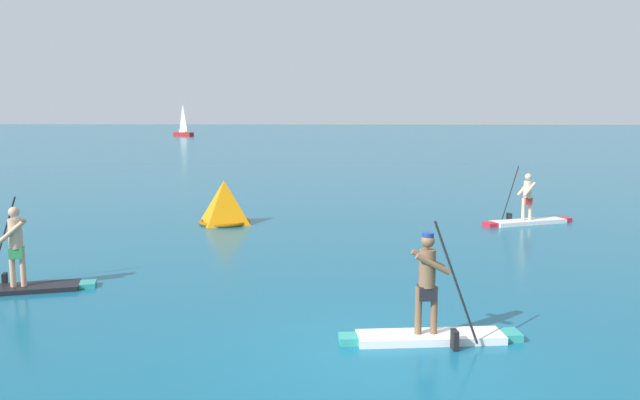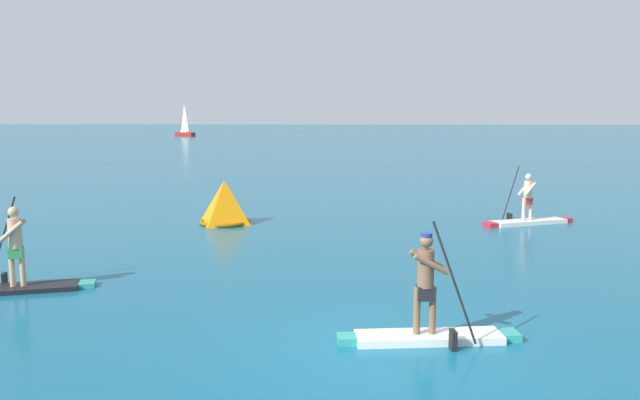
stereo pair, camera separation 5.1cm
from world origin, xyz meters
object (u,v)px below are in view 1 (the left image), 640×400
(race_marker_buoy, at_px, (224,204))
(paddleboarder_mid_center, at_px, (430,317))
(paddleboarder_near_left, at_px, (13,273))
(sailboat_left_horizon, at_px, (183,130))
(paddleboarder_far_right, at_px, (527,215))

(race_marker_buoy, bearing_deg, paddleboarder_mid_center, -61.04)
(paddleboarder_near_left, xyz_separation_m, sailboat_left_horizon, (-23.65, 89.52, 0.62))
(paddleboarder_near_left, relative_size, sailboat_left_horizon, 0.52)
(paddleboarder_mid_center, xyz_separation_m, paddleboarder_far_right, (4.14, 10.94, -0.09))
(paddleboarder_mid_center, height_order, paddleboarder_far_right, paddleboarder_mid_center)
(paddleboarder_near_left, bearing_deg, race_marker_buoy, -125.84)
(race_marker_buoy, bearing_deg, sailboat_left_horizon, 107.74)
(paddleboarder_mid_center, xyz_separation_m, sailboat_left_horizon, (-31.71, 91.68, 0.59))
(race_marker_buoy, relative_size, sailboat_left_horizon, 0.30)
(paddleboarder_far_right, xyz_separation_m, race_marker_buoy, (-9.79, -0.72, 0.33))
(paddleboarder_mid_center, relative_size, sailboat_left_horizon, 0.48)
(paddleboarder_mid_center, distance_m, sailboat_left_horizon, 97.01)
(paddleboarder_near_left, height_order, race_marker_buoy, paddleboarder_near_left)
(paddleboarder_mid_center, relative_size, race_marker_buoy, 1.62)
(race_marker_buoy, bearing_deg, paddleboarder_far_right, 4.21)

